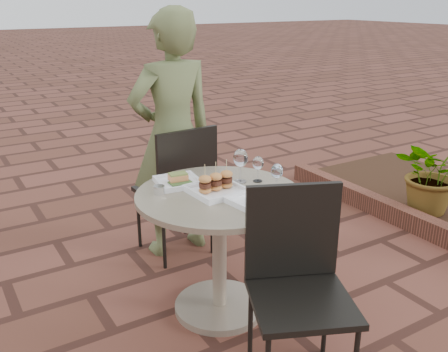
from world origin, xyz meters
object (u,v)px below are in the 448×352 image
chair_far (180,182)px  chair_near (297,271)px  diner (173,136)px  cafe_table (219,234)px  plate_salmon (178,181)px  plate_sliders (216,186)px  plate_tuna (258,201)px

chair_far → chair_near: size_ratio=1.00×
diner → chair_near: bearing=85.9°
chair_far → chair_near: bearing=83.4°
chair_far → cafe_table: bearing=77.4°
cafe_table → chair_far: chair_far is taller
cafe_table → chair_near: chair_near is taller
chair_far → plate_salmon: size_ratio=3.55×
chair_far → chair_near: (-0.07, -1.32, 0.00)m
plate_salmon → plate_sliders: 0.25m
chair_near → plate_sliders: bearing=118.6°
cafe_table → plate_salmon: 0.38m
cafe_table → chair_near: (0.04, -0.62, 0.07)m
chair_near → diner: size_ratio=0.56×
cafe_table → plate_sliders: size_ratio=3.15×
cafe_table → chair_far: (0.11, 0.70, 0.07)m
plate_salmon → plate_sliders: bearing=-62.9°
cafe_table → plate_sliders: bearing=136.2°
plate_sliders → chair_near: bearing=-85.1°
plate_salmon → plate_tuna: (0.22, -0.47, -0.00)m
chair_far → plate_sliders: (-0.13, -0.69, 0.22)m
diner → plate_salmon: diner is taller
plate_sliders → diner: bearing=80.4°
chair_far → plate_sliders: bearing=76.2°
chair_near → diner: (0.08, 1.43, 0.29)m
chair_far → plate_tuna: bearing=85.1°
cafe_table → chair_near: size_ratio=0.97×
chair_far → plate_sliders: chair_far is taller
cafe_table → plate_salmon: size_ratio=3.44×
plate_sliders → plate_tuna: (0.10, -0.24, -0.02)m
chair_near → diner: bearing=110.4°
plate_sliders → plate_tuna: size_ratio=1.01×
cafe_table → plate_tuna: bearing=-68.9°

